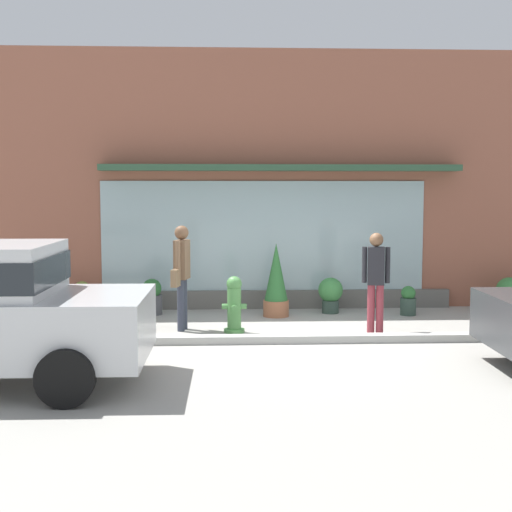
{
  "coord_description": "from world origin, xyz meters",
  "views": [
    {
      "loc": [
        -1.12,
        -10.67,
        2.32
      ],
      "look_at": [
        -0.56,
        1.2,
        1.21
      ],
      "focal_mm": 49.01,
      "sensor_mm": 36.0,
      "label": 1
    }
  ],
  "objects_px": {
    "potted_plant_corner_tall": "(152,297)",
    "potted_plant_window_center": "(331,293)",
    "potted_plant_by_entrance": "(509,294)",
    "potted_plant_trailing_edge": "(276,281)",
    "fire_hydrant": "(234,304)",
    "pedestrian_passerby": "(376,276)",
    "potted_plant_near_hydrant": "(82,296)",
    "potted_plant_low_front": "(408,301)",
    "potted_plant_window_left": "(20,302)",
    "pedestrian_with_handbag": "(181,269)"
  },
  "relations": [
    {
      "from": "potted_plant_trailing_edge",
      "to": "pedestrian_passerby",
      "type": "bearing_deg",
      "value": -49.46
    },
    {
      "from": "potted_plant_window_left",
      "to": "potted_plant_near_hydrant",
      "type": "bearing_deg",
      "value": 9.16
    },
    {
      "from": "pedestrian_with_handbag",
      "to": "potted_plant_by_entrance",
      "type": "relative_size",
      "value": 2.67
    },
    {
      "from": "pedestrian_passerby",
      "to": "potted_plant_low_front",
      "type": "relative_size",
      "value": 3.0
    },
    {
      "from": "potted_plant_window_center",
      "to": "potted_plant_window_left",
      "type": "bearing_deg",
      "value": -179.66
    },
    {
      "from": "potted_plant_window_center",
      "to": "potted_plant_by_entrance",
      "type": "distance_m",
      "value": 3.5
    },
    {
      "from": "pedestrian_with_handbag",
      "to": "potted_plant_low_front",
      "type": "bearing_deg",
      "value": 119.2
    },
    {
      "from": "pedestrian_passerby",
      "to": "potted_plant_trailing_edge",
      "type": "distance_m",
      "value": 2.29
    },
    {
      "from": "potted_plant_trailing_edge",
      "to": "potted_plant_low_front",
      "type": "distance_m",
      "value": 2.51
    },
    {
      "from": "fire_hydrant",
      "to": "pedestrian_passerby",
      "type": "distance_m",
      "value": 2.34
    },
    {
      "from": "potted_plant_near_hydrant",
      "to": "fire_hydrant",
      "type": "bearing_deg",
      "value": -33.58
    },
    {
      "from": "potted_plant_trailing_edge",
      "to": "potted_plant_near_hydrant",
      "type": "bearing_deg",
      "value": 173.19
    },
    {
      "from": "potted_plant_corner_tall",
      "to": "potted_plant_trailing_edge",
      "type": "distance_m",
      "value": 2.36
    },
    {
      "from": "pedestrian_with_handbag",
      "to": "pedestrian_passerby",
      "type": "relative_size",
      "value": 1.06
    },
    {
      "from": "pedestrian_with_handbag",
      "to": "potted_plant_corner_tall",
      "type": "height_order",
      "value": "pedestrian_with_handbag"
    },
    {
      "from": "fire_hydrant",
      "to": "pedestrian_passerby",
      "type": "xyz_separation_m",
      "value": [
        2.27,
        -0.27,
        0.49
      ]
    },
    {
      "from": "fire_hydrant",
      "to": "potted_plant_window_center",
      "type": "height_order",
      "value": "fire_hydrant"
    },
    {
      "from": "fire_hydrant",
      "to": "potted_plant_trailing_edge",
      "type": "distance_m",
      "value": 1.67
    },
    {
      "from": "fire_hydrant",
      "to": "potted_plant_by_entrance",
      "type": "height_order",
      "value": "fire_hydrant"
    },
    {
      "from": "fire_hydrant",
      "to": "pedestrian_passerby",
      "type": "bearing_deg",
      "value": -6.86
    },
    {
      "from": "potted_plant_window_left",
      "to": "potted_plant_low_front",
      "type": "relative_size",
      "value": 0.96
    },
    {
      "from": "potted_plant_corner_tall",
      "to": "potted_plant_window_left",
      "type": "relative_size",
      "value": 1.29
    },
    {
      "from": "potted_plant_near_hydrant",
      "to": "pedestrian_passerby",
      "type": "bearing_deg",
      "value": -22.9
    },
    {
      "from": "potted_plant_trailing_edge",
      "to": "potted_plant_near_hydrant",
      "type": "distance_m",
      "value": 3.68
    },
    {
      "from": "pedestrian_passerby",
      "to": "potted_plant_near_hydrant",
      "type": "xyz_separation_m",
      "value": [
        -5.12,
        2.16,
        -0.61
      ]
    },
    {
      "from": "pedestrian_with_handbag",
      "to": "potted_plant_window_center",
      "type": "relative_size",
      "value": 2.58
    },
    {
      "from": "pedestrian_with_handbag",
      "to": "potted_plant_window_left",
      "type": "bearing_deg",
      "value": -103.28
    },
    {
      "from": "potted_plant_by_entrance",
      "to": "potted_plant_trailing_edge",
      "type": "xyz_separation_m",
      "value": [
        -4.56,
        -0.38,
        0.32
      ]
    },
    {
      "from": "potted_plant_low_front",
      "to": "potted_plant_window_center",
      "type": "bearing_deg",
      "value": 168.49
    },
    {
      "from": "pedestrian_passerby",
      "to": "potted_plant_corner_tall",
      "type": "xyz_separation_m",
      "value": [
        -3.79,
        2.02,
        -0.62
      ]
    },
    {
      "from": "potted_plant_by_entrance",
      "to": "potted_plant_low_front",
      "type": "height_order",
      "value": "potted_plant_by_entrance"
    },
    {
      "from": "potted_plant_window_center",
      "to": "potted_plant_trailing_edge",
      "type": "distance_m",
      "value": 1.13
    },
    {
      "from": "potted_plant_corner_tall",
      "to": "potted_plant_window_center",
      "type": "xyz_separation_m",
      "value": [
        3.37,
        -0.01,
        0.05
      ]
    },
    {
      "from": "fire_hydrant",
      "to": "potted_plant_window_left",
      "type": "bearing_deg",
      "value": 156.65
    },
    {
      "from": "fire_hydrant",
      "to": "potted_plant_trailing_edge",
      "type": "height_order",
      "value": "potted_plant_trailing_edge"
    },
    {
      "from": "fire_hydrant",
      "to": "pedestrian_with_handbag",
      "type": "xyz_separation_m",
      "value": [
        -0.87,
        0.21,
        0.57
      ]
    },
    {
      "from": "potted_plant_corner_tall",
      "to": "potted_plant_by_entrance",
      "type": "bearing_deg",
      "value": 0.64
    },
    {
      "from": "potted_plant_window_center",
      "to": "potted_plant_low_front",
      "type": "height_order",
      "value": "potted_plant_window_center"
    },
    {
      "from": "potted_plant_window_left",
      "to": "pedestrian_passerby",
      "type": "bearing_deg",
      "value": -17.64
    },
    {
      "from": "pedestrian_with_handbag",
      "to": "potted_plant_near_hydrant",
      "type": "height_order",
      "value": "pedestrian_with_handbag"
    },
    {
      "from": "fire_hydrant",
      "to": "pedestrian_passerby",
      "type": "relative_size",
      "value": 0.56
    },
    {
      "from": "fire_hydrant",
      "to": "pedestrian_with_handbag",
      "type": "bearing_deg",
      "value": 166.16
    },
    {
      "from": "potted_plant_window_center",
      "to": "potted_plant_near_hydrant",
      "type": "distance_m",
      "value": 4.7
    },
    {
      "from": "potted_plant_near_hydrant",
      "to": "potted_plant_low_front",
      "type": "distance_m",
      "value": 6.13
    },
    {
      "from": "potted_plant_window_center",
      "to": "potted_plant_low_front",
      "type": "relative_size",
      "value": 1.23
    },
    {
      "from": "pedestrian_passerby",
      "to": "potted_plant_window_center",
      "type": "relative_size",
      "value": 2.43
    },
    {
      "from": "potted_plant_trailing_edge",
      "to": "potted_plant_window_left",
      "type": "distance_m",
      "value": 4.78
    },
    {
      "from": "fire_hydrant",
      "to": "potted_plant_window_left",
      "type": "distance_m",
      "value": 4.31
    },
    {
      "from": "pedestrian_with_handbag",
      "to": "potted_plant_trailing_edge",
      "type": "height_order",
      "value": "pedestrian_with_handbag"
    },
    {
      "from": "potted_plant_window_center",
      "to": "potted_plant_window_left",
      "type": "distance_m",
      "value": 5.81
    }
  ]
}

